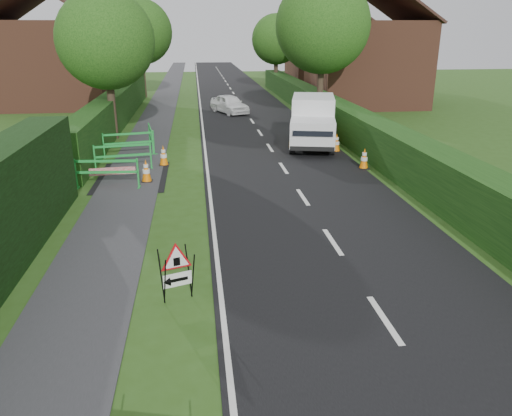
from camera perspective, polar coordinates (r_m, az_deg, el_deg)
ground at (r=8.05m, az=-0.53°, el=-17.62°), size 120.00×120.00×0.00m
road_surface at (r=41.78m, az=-2.51°, el=12.84°), size 6.00×90.00×0.02m
footpath at (r=41.72m, az=-10.24°, el=12.55°), size 2.00×90.00×0.02m
hedge_west_far at (r=29.11m, az=-15.48°, el=9.22°), size 1.00×24.00×1.80m
hedge_east at (r=24.00m, az=10.82°, el=7.50°), size 1.20×50.00×1.50m
house_west at (r=37.60m, az=-22.00°, el=15.19°), size 7.50×7.40×7.88m
house_east_a at (r=36.36m, az=12.38°, el=16.01°), size 7.50×7.40×7.88m
house_east_b at (r=50.05m, az=8.19°, el=17.10°), size 7.50×7.40×7.88m
tree_nw at (r=24.69m, az=-16.81°, el=17.88°), size 4.40×4.40×6.70m
tree_ne at (r=29.25m, az=7.63°, el=19.99°), size 5.20×5.20×7.79m
tree_fw at (r=40.56m, az=-13.13°, el=19.01°), size 4.80×4.80×7.24m
tree_fe at (r=44.94m, az=2.33°, el=18.70°), size 4.20×4.20×6.33m
triangle_sign at (r=9.48m, az=-9.23°, el=-6.79°), size 0.87×0.87×1.00m
works_van at (r=22.50m, az=6.50°, el=9.87°), size 2.81×4.96×2.13m
traffic_cone_0 at (r=19.10m, az=12.26°, el=5.56°), size 0.38×0.38×0.79m
traffic_cone_1 at (r=21.69m, az=9.18°, el=7.39°), size 0.38×0.38×0.79m
traffic_cone_2 at (r=23.60m, az=8.49°, el=8.41°), size 0.38×0.38×0.79m
traffic_cone_3 at (r=17.39m, az=-12.44°, el=4.18°), size 0.38×0.38×0.79m
traffic_cone_4 at (r=19.46m, az=-10.52°, el=5.93°), size 0.38×0.38×0.79m
ped_barrier_0 at (r=16.91m, az=-16.70°, el=4.21°), size 2.08×0.50×1.00m
ped_barrier_1 at (r=19.05m, az=-14.98°, el=6.04°), size 2.09×0.68×1.00m
ped_barrier_2 at (r=21.25m, az=-14.35°, el=7.45°), size 2.09×0.75×1.00m
ped_barrier_3 at (r=22.21m, az=-11.95°, el=8.13°), size 0.65×2.09×1.00m
redwhite_plank at (r=17.52m, az=-15.95°, el=2.66°), size 1.49×0.21×0.25m
hatchback_car at (r=31.93m, az=-3.05°, el=11.79°), size 2.57×3.64×1.15m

